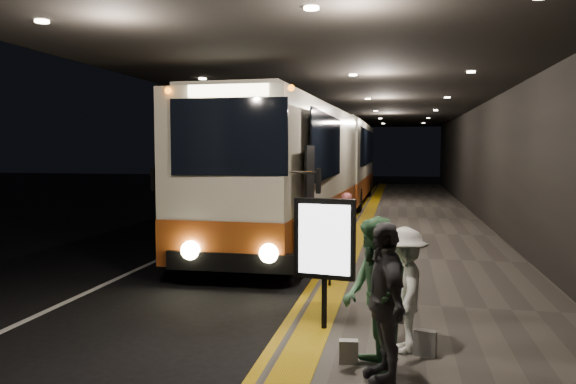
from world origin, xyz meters
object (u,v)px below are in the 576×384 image
(info_sign, at_px, (324,241))
(passenger_boarding, at_px, (348,223))
(coach_second, at_px, (340,165))
(passenger_waiting_grey, at_px, (385,302))
(passenger_waiting_white, at_px, (404,290))
(stanchion_post, at_px, (330,257))
(passenger_waiting_green, at_px, (375,296))
(bag_plain, at_px, (349,352))
(bag_polka, at_px, (425,343))
(coach_main, at_px, (291,177))

(info_sign, bearing_deg, passenger_boarding, 101.07)
(coach_second, height_order, passenger_waiting_grey, coach_second)
(passenger_waiting_white, distance_m, stanchion_post, 3.53)
(passenger_waiting_white, bearing_deg, passenger_boarding, -169.43)
(passenger_waiting_green, xyz_separation_m, bag_plain, (-0.32, 0.26, -0.77))
(passenger_waiting_grey, bearing_deg, bag_plain, -151.42)
(bag_polka, bearing_deg, passenger_waiting_green, -131.24)
(passenger_waiting_grey, bearing_deg, coach_main, 179.92)
(coach_second, bearing_deg, passenger_boarding, -83.31)
(coach_second, distance_m, info_sign, 20.52)
(coach_second, bearing_deg, bag_plain, -83.78)
(passenger_boarding, height_order, bag_polka, passenger_boarding)
(passenger_boarding, relative_size, passenger_waiting_white, 0.95)
(passenger_boarding, xyz_separation_m, info_sign, (0.20, -5.98, 0.52))
(passenger_boarding, bearing_deg, info_sign, 167.12)
(coach_main, relative_size, passenger_waiting_white, 7.98)
(passenger_waiting_green, distance_m, passenger_waiting_white, 0.89)
(coach_second, height_order, passenger_waiting_green, coach_second)
(bag_plain, bearing_deg, coach_second, 96.18)
(passenger_waiting_white, height_order, bag_plain, passenger_waiting_white)
(stanchion_post, bearing_deg, passenger_waiting_green, -75.94)
(passenger_waiting_green, distance_m, bag_polka, 1.18)
(coach_main, height_order, info_sign, coach_main)
(passenger_waiting_white, bearing_deg, stanchion_post, -158.05)
(bag_polka, relative_size, bag_plain, 1.16)
(bag_plain, bearing_deg, passenger_waiting_green, -39.31)
(passenger_waiting_grey, xyz_separation_m, bag_polka, (0.49, 0.86, -0.74))
(coach_second, height_order, info_sign, coach_second)
(coach_second, distance_m, passenger_waiting_green, 22.10)
(bag_polka, bearing_deg, coach_second, 98.75)
(info_sign, bearing_deg, bag_plain, -60.30)
(passenger_waiting_green, bearing_deg, info_sign, -171.73)
(passenger_waiting_green, distance_m, bag_plain, 0.87)
(coach_main, bearing_deg, stanchion_post, -70.38)
(coach_second, bearing_deg, passenger_waiting_green, -83.02)
(bag_plain, bearing_deg, info_sign, 110.55)
(passenger_waiting_white, distance_m, bag_plain, 1.08)
(passenger_waiting_green, relative_size, bag_polka, 5.54)
(info_sign, bearing_deg, stanchion_post, 104.38)
(passenger_waiting_grey, height_order, bag_plain, passenger_waiting_grey)
(coach_main, height_order, bag_polka, coach_main)
(passenger_waiting_white, bearing_deg, coach_second, -172.50)
(bag_polka, distance_m, bag_plain, 1.02)
(passenger_boarding, xyz_separation_m, bag_plain, (0.66, -7.21, -0.62))
(passenger_waiting_grey, distance_m, info_sign, 1.93)
(passenger_waiting_green, distance_m, stanchion_post, 4.21)
(passenger_waiting_grey, relative_size, bag_polka, 5.47)
(coach_main, height_order, passenger_waiting_white, coach_main)
(passenger_waiting_grey, relative_size, info_sign, 0.95)
(info_sign, bearing_deg, passenger_waiting_white, -22.13)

